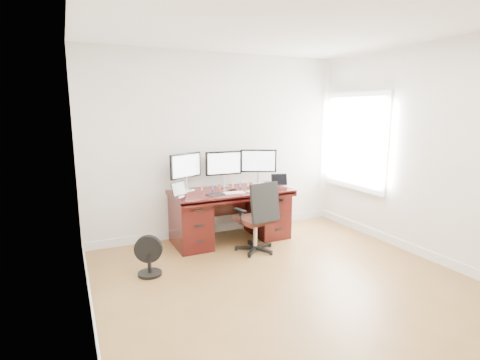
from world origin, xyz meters
name	(u,v)px	position (x,y,z in m)	size (l,w,h in m)	color
ground	(301,294)	(0.00, 0.00, 0.00)	(4.50, 4.50, 0.00)	olive
back_wall	(219,145)	(0.00, 2.25, 1.35)	(4.00, 0.10, 2.70)	white
right_wall	(437,154)	(2.00, 0.11, 1.35)	(0.10, 4.50, 2.70)	white
desk	(230,213)	(0.00, 1.83, 0.40)	(1.70, 0.80, 0.75)	#390D0B
office_chair	(257,229)	(0.13, 1.24, 0.32)	(0.59, 0.59, 0.97)	black
floor_fan	(149,256)	(-1.32, 1.13, 0.23)	(0.32, 0.27, 0.47)	black
monitor_left	(186,167)	(-0.58, 2.07, 1.09)	(0.51, 0.27, 0.53)	silver
monitor_center	(224,164)	(0.00, 2.07, 1.09)	(0.55, 0.15, 0.53)	silver
monitor_right	(258,162)	(0.58, 2.07, 1.09)	(0.51, 0.28, 0.53)	silver
tablet_left	(179,190)	(-0.77, 1.75, 0.84)	(0.24, 0.18, 0.19)	silver
tablet_right	(279,181)	(0.77, 1.75, 0.84)	(0.25, 0.14, 0.19)	silver
keyboard	(234,193)	(-0.04, 1.60, 0.76)	(0.28, 0.12, 0.01)	white
trackpad	(252,191)	(0.23, 1.60, 0.76)	(0.13, 0.13, 0.01)	silver
drawing_tablet	(216,194)	(-0.30, 1.63, 0.76)	(0.24, 0.15, 0.01)	black
phone	(232,189)	(0.02, 1.82, 0.76)	(0.12, 0.06, 0.01)	black
figurine_pink	(202,188)	(-0.39, 1.95, 0.79)	(0.03, 0.03, 0.08)	#E0668F
figurine_blue	(213,187)	(-0.22, 1.95, 0.79)	(0.03, 0.03, 0.08)	#546BE4
figurine_brown	(219,186)	(-0.12, 1.95, 0.79)	(0.03, 0.03, 0.08)	brown
figurine_orange	(233,185)	(0.09, 1.95, 0.79)	(0.03, 0.03, 0.08)	#FD8B59
figurine_purple	(240,184)	(0.21, 1.95, 0.79)	(0.03, 0.03, 0.08)	#6F56CA
figurine_yellow	(248,184)	(0.34, 1.95, 0.79)	(0.03, 0.03, 0.08)	#D9B264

